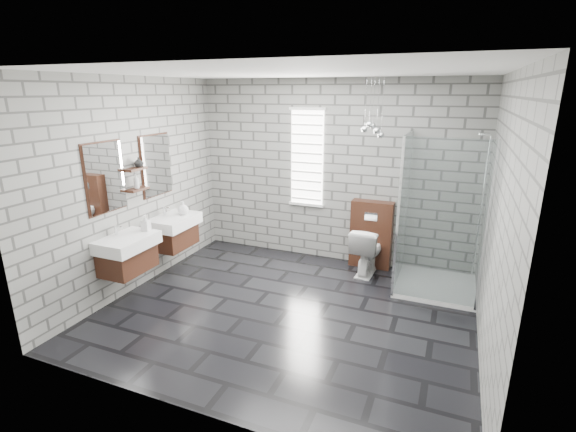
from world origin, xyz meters
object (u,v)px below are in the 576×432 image
Objects in this scene: toilet at (367,250)px; shower_enclosure at (430,255)px; cistern_panel at (371,234)px; vanity_right at (172,222)px; vanity_left at (125,243)px.

shower_enclosure is at bearing 165.74° from toilet.
cistern_panel is 1.00m from shower_enclosure.
shower_enclosure reaches higher than toilet.
cistern_panel is at bearing -87.16° from toilet.
cistern_panel is at bearing 26.80° from vanity_right.
cistern_panel is (2.55, 2.19, -0.26)m from vanity_left.
shower_enclosure is at bearing 26.18° from vanity_left.
cistern_panel is (2.55, 1.29, -0.26)m from vanity_right.
vanity_right reaches higher than toilet.
vanity_left is 3.37m from cistern_panel.
shower_enclosure is 0.91m from toilet.
cistern_panel is 0.49× the size of shower_enclosure.
vanity_right is 1.57× the size of cistern_panel.
toilet is (2.55, 1.94, -0.41)m from vanity_left.
toilet is at bearing 22.09° from vanity_right.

